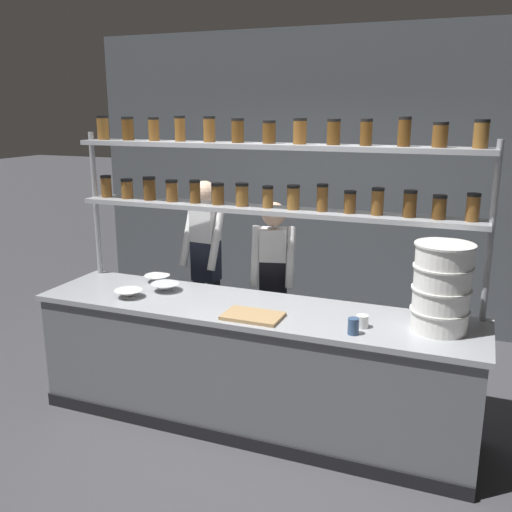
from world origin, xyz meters
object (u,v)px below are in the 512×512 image
prep_bowl_center_front (165,287)px  prep_bowl_center_back (157,279)px  spice_shelf_unit (267,181)px  chef_left (206,262)px  chef_center (273,282)px  cutting_board (253,316)px  serving_cup_front (353,326)px  prep_bowl_near_left (129,294)px  serving_cup_by_board (362,321)px  container_stack (442,288)px

prep_bowl_center_front → prep_bowl_center_back: bearing=134.7°
spice_shelf_unit → chef_left: (-0.74, 0.44, -0.80)m
chef_center → chef_left: bearing=161.4°
chef_center → cutting_board: size_ratio=3.93×
spice_shelf_unit → serving_cup_front: 1.28m
cutting_board → prep_bowl_center_back: (-1.05, 0.48, 0.02)m
prep_bowl_near_left → prep_bowl_center_back: same height
serving_cup_by_board → spice_shelf_unit: bearing=152.5°
chef_center → serving_cup_by_board: 1.23m
spice_shelf_unit → serving_cup_front: bearing=-35.4°
prep_bowl_center_front → chef_center: bearing=42.3°
chef_center → serving_cup_by_board: (0.91, -0.81, 0.07)m
cutting_board → spice_shelf_unit: bearing=100.6°
prep_bowl_center_front → prep_bowl_center_back: 0.26m
serving_cup_by_board → prep_bowl_center_front: bearing=173.0°
prep_bowl_near_left → serving_cup_by_board: bearing=1.4°
container_stack → prep_bowl_center_back: bearing=173.7°
serving_cup_front → serving_cup_by_board: serving_cup_front is taller
chef_left → container_stack: bearing=-13.9°
cutting_board → prep_bowl_near_left: (-1.04, 0.06, 0.02)m
prep_bowl_center_front → prep_bowl_center_back: prep_bowl_center_front is taller
cutting_board → prep_bowl_center_front: size_ratio=1.78×
prep_bowl_center_front → serving_cup_by_board: size_ratio=2.70×
prep_bowl_center_front → prep_bowl_center_back: size_ratio=1.06×
spice_shelf_unit → cutting_board: bearing=-79.4°
container_stack → prep_bowl_near_left: (-2.24, -0.18, -0.26)m
spice_shelf_unit → serving_cup_by_board: spice_shelf_unit is taller
spice_shelf_unit → chef_left: size_ratio=1.84×
container_stack → serving_cup_by_board: size_ratio=6.91×
chef_left → prep_bowl_near_left: chef_left is taller
container_stack → serving_cup_front: (-0.50, -0.27, -0.23)m
prep_bowl_center_front → serving_cup_front: serving_cup_front is taller
spice_shelf_unit → serving_cup_by_board: (0.83, -0.43, -0.83)m
container_stack → serving_cup_front: 0.61m
cutting_board → serving_cup_by_board: size_ratio=4.81×
chef_center → container_stack: chef_center is taller
spice_shelf_unit → prep_bowl_center_back: bearing=-176.9°
chef_center → prep_bowl_center_back: bearing=-167.4°
container_stack → prep_bowl_center_back: (-2.25, 0.25, -0.26)m
serving_cup_front → spice_shelf_unit: bearing=144.6°
chef_left → prep_bowl_center_front: 0.67m
chef_left → prep_bowl_center_back: (-0.21, -0.49, -0.04)m
prep_bowl_center_back → serving_cup_front: 1.82m
prep_bowl_center_back → serving_cup_by_board: bearing=-12.1°
container_stack → serving_cup_by_board: container_stack is taller
container_stack → prep_bowl_center_front: bearing=178.3°
chef_left → chef_center: (0.66, -0.05, -0.10)m
prep_bowl_near_left → prep_bowl_center_front: prep_bowl_center_front is taller
spice_shelf_unit → chef_center: size_ratio=2.01×
serving_cup_front → cutting_board: bearing=176.8°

